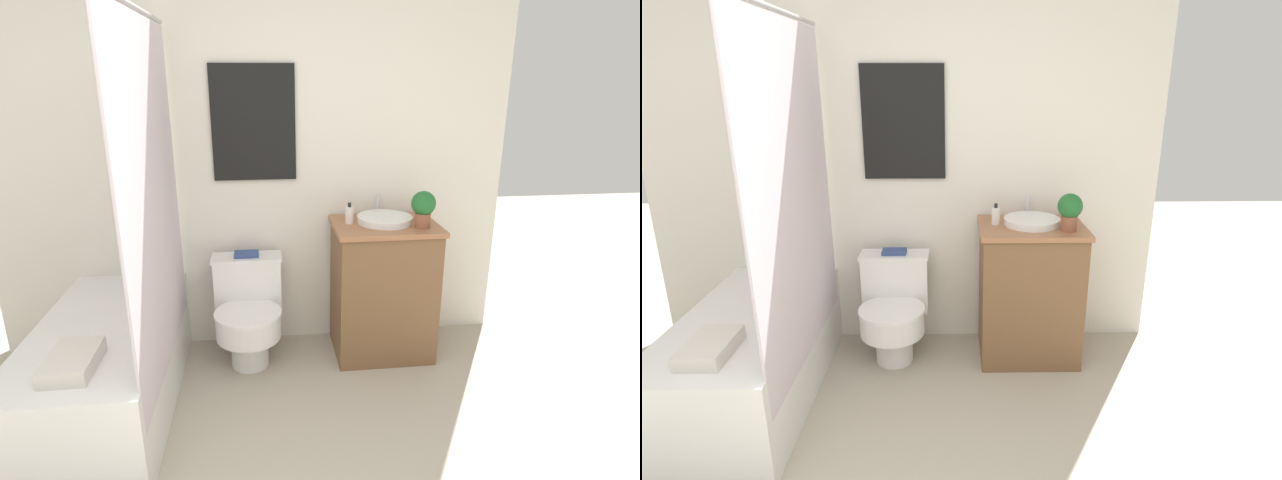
% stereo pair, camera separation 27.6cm
% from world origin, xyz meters
% --- Properties ---
extents(wall_back, '(3.20, 0.07, 2.50)m').
position_xyz_m(wall_back, '(0.00, 2.22, 1.25)').
color(wall_back, silver).
rests_on(wall_back, ground_plane).
extents(shower_area, '(0.65, 1.35, 1.98)m').
position_xyz_m(shower_area, '(-0.76, 1.51, 0.30)').
color(shower_area, white).
rests_on(shower_area, ground_plane).
extents(toilet, '(0.43, 0.53, 0.64)m').
position_xyz_m(toilet, '(-0.05, 1.93, 0.33)').
color(toilet, white).
rests_on(toilet, ground_plane).
extents(vanity, '(0.63, 0.48, 0.85)m').
position_xyz_m(vanity, '(0.78, 1.94, 0.43)').
color(vanity, brown).
rests_on(vanity, ground_plane).
extents(sink, '(0.33, 0.37, 0.13)m').
position_xyz_m(sink, '(0.78, 1.96, 0.87)').
color(sink, white).
rests_on(sink, vanity).
extents(soap_bottle, '(0.05, 0.05, 0.13)m').
position_xyz_m(soap_bottle, '(0.57, 1.97, 0.91)').
color(soap_bottle, silver).
rests_on(soap_bottle, vanity).
extents(potted_plant, '(0.14, 0.14, 0.21)m').
position_xyz_m(potted_plant, '(0.97, 1.83, 0.98)').
color(potted_plant, brown).
rests_on(potted_plant, vanity).
extents(book_on_tank, '(0.15, 0.10, 0.02)m').
position_xyz_m(book_on_tank, '(-0.05, 2.06, 0.65)').
color(book_on_tank, '#33477F').
rests_on(book_on_tank, toilet).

